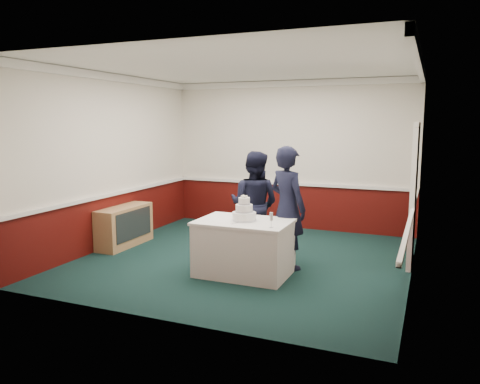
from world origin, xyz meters
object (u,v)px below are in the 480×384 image
at_px(champagne_flute, 271,217).
at_px(person_man, 254,205).
at_px(cake_knife, 237,223).
at_px(cake_table, 244,247).
at_px(person_woman, 287,208).
at_px(wedding_cake, 244,213).
at_px(sideboard, 125,226).

relative_size(champagne_flute, person_man, 0.12).
relative_size(cake_knife, person_man, 0.13).
xyz_separation_m(cake_knife, champagne_flute, (0.53, -0.08, 0.14)).
xyz_separation_m(cake_table, person_woman, (0.47, 0.55, 0.52)).
bearing_deg(person_woman, wedding_cake, 78.05).
bearing_deg(champagne_flute, cake_table, 150.75).
bearing_deg(sideboard, person_man, 5.94).
bearing_deg(person_man, champagne_flute, 121.62).
xyz_separation_m(wedding_cake, person_woman, (0.47, 0.55, 0.02)).
relative_size(cake_table, wedding_cake, 3.63).
relative_size(wedding_cake, cake_knife, 1.65).
xyz_separation_m(sideboard, champagne_flute, (3.05, -0.94, 0.58)).
bearing_deg(person_man, wedding_cake, 103.30).
height_order(cake_table, person_woman, person_woman).
xyz_separation_m(cake_knife, person_man, (-0.16, 1.11, 0.07)).
bearing_deg(champagne_flute, cake_knife, 171.42).
xyz_separation_m(sideboard, person_man, (2.36, 0.25, 0.51)).
xyz_separation_m(champagne_flute, person_man, (-0.69, 1.19, -0.07)).
xyz_separation_m(cake_table, cake_knife, (-0.03, -0.20, 0.39)).
relative_size(cake_knife, champagne_flute, 1.07).
bearing_deg(person_woman, person_man, 0.57).
distance_m(person_man, person_woman, 0.76).
height_order(sideboard, cake_table, cake_table).
distance_m(cake_knife, champagne_flute, 0.55).
relative_size(cake_table, champagne_flute, 6.44).
height_order(cake_knife, champagne_flute, champagne_flute).
bearing_deg(cake_knife, sideboard, -175.97).
bearing_deg(cake_table, sideboard, 165.44).
height_order(person_man, person_woman, person_woman).
relative_size(sideboard, champagne_flute, 5.85).
bearing_deg(wedding_cake, champagne_flute, -29.25).
bearing_deg(champagne_flute, wedding_cake, 150.75).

